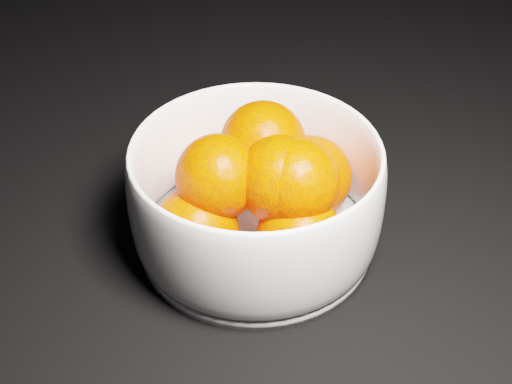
# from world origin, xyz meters

# --- Properties ---
(bowl) EXTENTS (0.21, 0.21, 0.10)m
(bowl) POSITION_xyz_m (0.08, 0.25, 0.05)
(bowl) COLOR white
(bowl) RESTS_ON ground
(orange_pile) EXTENTS (0.15, 0.16, 0.11)m
(orange_pile) POSITION_xyz_m (0.09, 0.25, 0.06)
(orange_pile) COLOR #FF3F00
(orange_pile) RESTS_ON bowl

